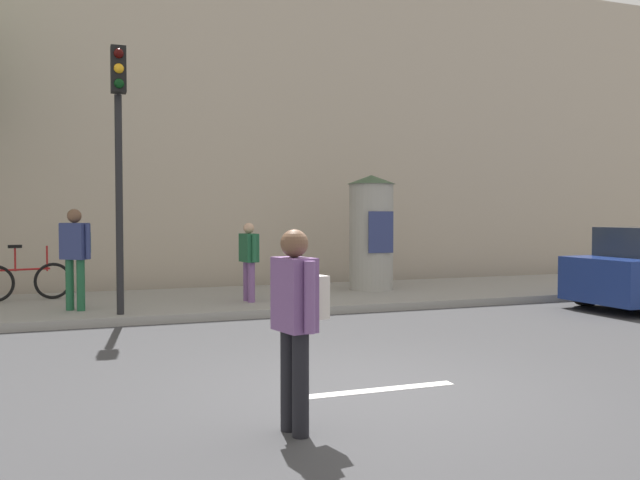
{
  "coord_description": "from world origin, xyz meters",
  "views": [
    {
      "loc": [
        -2.89,
        -6.17,
        1.82
      ],
      "look_at": [
        0.13,
        2.0,
        1.49
      ],
      "focal_mm": 37.21,
      "sensor_mm": 36.0,
      "label": 1
    }
  ],
  "objects_px": {
    "bicycle_leaning": "(24,281)",
    "poster_column": "(371,232)",
    "pedestrian_tallest": "(297,313)",
    "pedestrian_with_bag": "(76,249)",
    "pedestrian_in_light_jacket": "(249,256)",
    "traffic_light": "(119,136)"
  },
  "relations": [
    {
      "from": "poster_column",
      "to": "pedestrian_tallest",
      "type": "bearing_deg",
      "value": -118.44
    },
    {
      "from": "traffic_light",
      "to": "pedestrian_with_bag",
      "type": "bearing_deg",
      "value": 129.26
    },
    {
      "from": "poster_column",
      "to": "pedestrian_in_light_jacket",
      "type": "bearing_deg",
      "value": -160.63
    },
    {
      "from": "poster_column",
      "to": "pedestrian_tallest",
      "type": "relative_size",
      "value": 1.5
    },
    {
      "from": "poster_column",
      "to": "pedestrian_in_light_jacket",
      "type": "distance_m",
      "value": 3.28
    },
    {
      "from": "traffic_light",
      "to": "bicycle_leaning",
      "type": "xyz_separation_m",
      "value": [
        -1.63,
        2.57,
        -2.57
      ]
    },
    {
      "from": "traffic_light",
      "to": "pedestrian_with_bag",
      "type": "distance_m",
      "value": 2.19
    },
    {
      "from": "bicycle_leaning",
      "to": "poster_column",
      "type": "bearing_deg",
      "value": -4.28
    },
    {
      "from": "pedestrian_tallest",
      "to": "pedestrian_in_light_jacket",
      "type": "relative_size",
      "value": 1.12
    },
    {
      "from": "traffic_light",
      "to": "poster_column",
      "type": "xyz_separation_m",
      "value": [
        5.5,
        2.03,
        -1.66
      ]
    },
    {
      "from": "pedestrian_with_bag",
      "to": "traffic_light",
      "type": "bearing_deg",
      "value": -50.74
    },
    {
      "from": "pedestrian_tallest",
      "to": "poster_column",
      "type": "bearing_deg",
      "value": 61.56
    },
    {
      "from": "pedestrian_tallest",
      "to": "bicycle_leaning",
      "type": "bearing_deg",
      "value": 106.8
    },
    {
      "from": "poster_column",
      "to": "pedestrian_with_bag",
      "type": "xyz_separation_m",
      "value": [
        -6.2,
        -1.19,
        -0.23
      ]
    },
    {
      "from": "traffic_light",
      "to": "pedestrian_tallest",
      "type": "xyz_separation_m",
      "value": [
        1.02,
        -6.23,
        -2.1
      ]
    },
    {
      "from": "poster_column",
      "to": "bicycle_leaning",
      "type": "xyz_separation_m",
      "value": [
        -7.14,
        0.53,
        -0.91
      ]
    },
    {
      "from": "pedestrian_with_bag",
      "to": "bicycle_leaning",
      "type": "relative_size",
      "value": 1.02
    },
    {
      "from": "pedestrian_tallest",
      "to": "pedestrian_with_bag",
      "type": "xyz_separation_m",
      "value": [
        -1.72,
        7.08,
        0.21
      ]
    },
    {
      "from": "poster_column",
      "to": "traffic_light",
      "type": "bearing_deg",
      "value": -159.7
    },
    {
      "from": "poster_column",
      "to": "pedestrian_in_light_jacket",
      "type": "relative_size",
      "value": 1.68
    },
    {
      "from": "pedestrian_with_bag",
      "to": "bicycle_leaning",
      "type": "height_order",
      "value": "pedestrian_with_bag"
    },
    {
      "from": "pedestrian_in_light_jacket",
      "to": "bicycle_leaning",
      "type": "height_order",
      "value": "pedestrian_in_light_jacket"
    }
  ]
}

